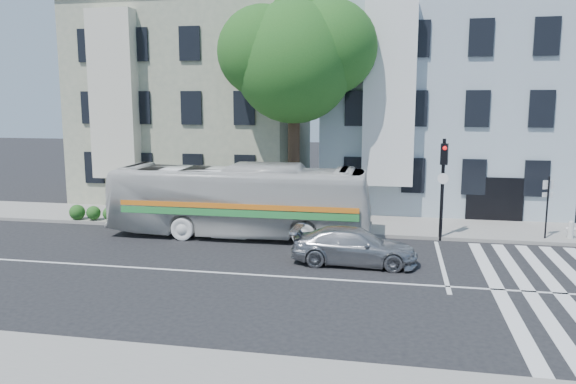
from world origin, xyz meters
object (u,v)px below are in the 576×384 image
(sedan, at_px, (354,246))
(bus, at_px, (239,200))
(traffic_signal, at_px, (443,176))
(fire_hydrant, at_px, (571,229))

(sedan, bearing_deg, bus, 58.65)
(sedan, xyz_separation_m, traffic_signal, (3.27, 3.99, 2.09))
(sedan, distance_m, traffic_signal, 5.57)
(traffic_signal, height_order, fire_hydrant, traffic_signal)
(bus, xyz_separation_m, sedan, (5.15, -3.25, -0.91))
(bus, relative_size, fire_hydrant, 15.00)
(bus, relative_size, sedan, 2.50)
(bus, distance_m, traffic_signal, 8.54)
(sedan, xyz_separation_m, fire_hydrant, (8.54, 4.90, -0.12))
(bus, bearing_deg, sedan, -123.01)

